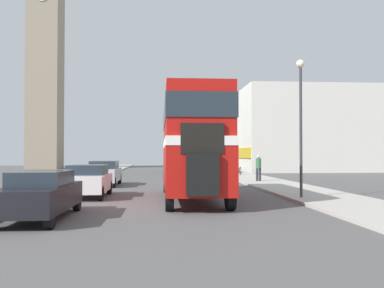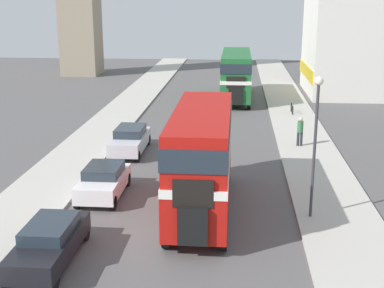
{
  "view_description": "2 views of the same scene",
  "coord_description": "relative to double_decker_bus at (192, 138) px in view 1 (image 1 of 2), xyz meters",
  "views": [
    {
      "loc": [
        -0.41,
        -15.1,
        1.94
      ],
      "look_at": [
        0.97,
        3.2,
        2.38
      ],
      "focal_mm": 40.0,
      "sensor_mm": 36.0,
      "label": 1
    },
    {
      "loc": [
        2.38,
        -18.43,
        9.01
      ],
      "look_at": [
        0.0,
        9.7,
        1.16
      ],
      "focal_mm": 50.0,
      "sensor_mm": 36.0,
      "label": 2
    }
  ],
  "objects": [
    {
      "name": "double_decker_bus",
      "position": [
        0.0,
        0.0,
        0.0
      ],
      "size": [
        2.4,
        9.29,
        4.43
      ],
      "color": "#B2140F",
      "rests_on": "ground_plane"
    },
    {
      "name": "car_parked_mid",
      "position": [
        -4.63,
        1.29,
        -1.86
      ],
      "size": [
        1.8,
        3.97,
        1.46
      ],
      "color": "white",
      "rests_on": "ground_plane"
    },
    {
      "name": "sidewalk_right",
      "position": [
        5.78,
        -3.18,
        -2.56
      ],
      "size": [
        3.5,
        120.0,
        0.12
      ],
      "color": "#B7B2A8",
      "rests_on": "ground_plane"
    },
    {
      "name": "shop_building_block",
      "position": [
        18.37,
        30.05,
        2.12
      ],
      "size": [
        20.8,
        10.14,
        9.49
      ],
      "color": "silver",
      "rests_on": "ground_plane"
    },
    {
      "name": "pedestrian_walking",
      "position": [
        5.33,
        10.43,
        -1.5
      ],
      "size": [
        0.36,
        0.36,
        1.78
      ],
      "color": "#282833",
      "rests_on": "sidewalk_right"
    },
    {
      "name": "ground_plane",
      "position": [
        -0.97,
        -3.18,
        -2.62
      ],
      "size": [
        120.0,
        120.0,
        0.0
      ],
      "primitive_type": "plane",
      "color": "#565454"
    },
    {
      "name": "street_lamp",
      "position": [
        4.6,
        -0.55,
        1.33
      ],
      "size": [
        0.36,
        0.36,
        5.86
      ],
      "color": "#38383D",
      "rests_on": "sidewalk_right"
    },
    {
      "name": "car_parked_near",
      "position": [
        -4.96,
        -5.1,
        -1.87
      ],
      "size": [
        1.7,
        4.51,
        1.43
      ],
      "color": "black",
      "rests_on": "ground_plane"
    },
    {
      "name": "church_tower",
      "position": [
        -16.82,
        40.35,
        16.12
      ],
      "size": [
        4.35,
        4.35,
        36.81
      ],
      "color": "gray",
      "rests_on": "ground_plane"
    },
    {
      "name": "car_parked_far",
      "position": [
        -4.83,
        8.54,
        -1.84
      ],
      "size": [
        1.77,
        4.54,
        1.52
      ],
      "color": "silver",
      "rests_on": "ground_plane"
    },
    {
      "name": "bicycle_on_pavement",
      "position": [
        5.76,
        19.9,
        -2.14
      ],
      "size": [
        0.05,
        1.76,
        0.78
      ],
      "color": "black",
      "rests_on": "sidewalk_right"
    },
    {
      "name": "bus_distant",
      "position": [
        1.32,
        26.03,
        -0.13
      ],
      "size": [
        2.53,
        10.66,
        4.18
      ],
      "color": "#1E602D",
      "rests_on": "ground_plane"
    }
  ]
}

